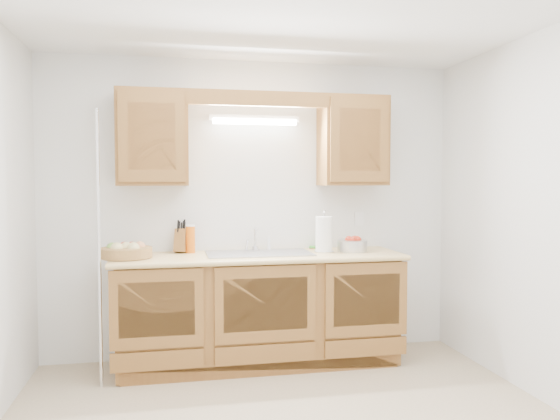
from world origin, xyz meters
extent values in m
plane|color=white|center=(0.00, 0.00, 2.50)|extent=(3.50, 3.50, 0.00)
cube|color=silver|center=(0.00, 1.50, 1.25)|extent=(3.50, 0.02, 2.50)
cube|color=silver|center=(0.00, -1.50, 1.25)|extent=(3.50, 0.02, 2.50)
cube|color=silver|center=(1.75, 0.00, 1.25)|extent=(0.02, 3.00, 2.50)
cube|color=brown|center=(0.00, 1.20, 0.44)|extent=(2.20, 0.60, 0.86)
cube|color=#D8BB71|center=(0.00, 1.19, 0.88)|extent=(2.30, 0.63, 0.04)
cube|color=brown|center=(-0.83, 1.33, 1.83)|extent=(0.55, 0.33, 0.75)
cube|color=brown|center=(0.83, 1.33, 1.83)|extent=(0.55, 0.33, 0.75)
cube|color=brown|center=(0.00, 1.19, 2.14)|extent=(2.20, 0.05, 0.12)
cylinder|color=white|center=(0.00, 1.40, 1.98)|extent=(0.70, 0.05, 0.05)
cube|color=white|center=(0.00, 1.43, 2.01)|extent=(0.76, 0.06, 0.05)
cube|color=#9E9EA3|center=(0.00, 1.21, 0.90)|extent=(0.84, 0.46, 0.01)
cube|color=#9E9EA3|center=(-0.21, 1.21, 0.82)|extent=(0.39, 0.40, 0.16)
cube|color=#9E9EA3|center=(0.21, 1.21, 0.82)|extent=(0.39, 0.40, 0.16)
cylinder|color=silver|center=(0.00, 1.41, 0.92)|extent=(0.06, 0.06, 0.04)
cylinder|color=silver|center=(0.00, 1.41, 1.00)|extent=(0.02, 0.02, 0.16)
cylinder|color=silver|center=(0.00, 1.35, 1.09)|extent=(0.02, 0.12, 0.02)
cylinder|color=white|center=(0.12, 1.41, 0.96)|extent=(0.03, 0.03, 0.12)
cylinder|color=silver|center=(-1.20, 0.94, 1.00)|extent=(0.03, 0.03, 2.00)
cube|color=white|center=(0.95, 1.49, 1.15)|extent=(0.08, 0.01, 0.12)
cylinder|color=#AF8746|center=(-1.03, 1.16, 0.94)|extent=(0.48, 0.48, 0.08)
sphere|color=#D8C67F|center=(-1.09, 1.12, 0.98)|extent=(0.10, 0.10, 0.10)
sphere|color=#D8C67F|center=(-0.98, 1.11, 0.98)|extent=(0.10, 0.10, 0.10)
sphere|color=tan|center=(-0.93, 1.20, 0.98)|extent=(0.09, 0.09, 0.09)
sphere|color=#AF2814|center=(-1.05, 1.23, 0.98)|extent=(0.09, 0.09, 0.09)
sphere|color=#72A53F|center=(-1.14, 1.19, 0.98)|extent=(0.09, 0.09, 0.09)
sphere|color=#D8C67F|center=(-1.03, 1.15, 0.98)|extent=(0.09, 0.09, 0.09)
sphere|color=#AF2814|center=(-1.00, 1.26, 0.97)|extent=(0.08, 0.08, 0.08)
cube|color=brown|center=(-0.61, 1.41, 0.99)|extent=(0.14, 0.18, 0.21)
cylinder|color=black|center=(-0.64, 1.39, 1.11)|extent=(0.02, 0.04, 0.08)
cylinder|color=black|center=(-0.61, 1.39, 1.11)|extent=(0.02, 0.04, 0.08)
cylinder|color=black|center=(-0.59, 1.39, 1.11)|extent=(0.02, 0.04, 0.08)
cylinder|color=black|center=(-0.63, 1.43, 1.12)|extent=(0.02, 0.04, 0.08)
cylinder|color=black|center=(-0.59, 1.43, 1.12)|extent=(0.02, 0.04, 0.08)
cylinder|color=black|center=(-0.64, 1.45, 1.13)|extent=(0.02, 0.04, 0.08)
cylinder|color=black|center=(-0.59, 1.45, 1.13)|extent=(0.02, 0.04, 0.08)
cylinder|color=#DB5E0C|center=(-0.54, 1.37, 1.01)|extent=(0.10, 0.10, 0.22)
cylinder|color=white|center=(-0.54, 1.37, 1.12)|extent=(0.08, 0.08, 0.01)
imported|color=#2153A9|center=(-0.57, 1.44, 0.99)|extent=(0.09, 0.09, 0.17)
cube|color=#CC333F|center=(0.54, 1.44, 0.90)|extent=(0.13, 0.10, 0.01)
cube|color=green|center=(0.54, 1.44, 0.91)|extent=(0.13, 0.10, 0.02)
cylinder|color=silver|center=(0.54, 1.20, 0.91)|extent=(0.17, 0.17, 0.01)
cylinder|color=silver|center=(0.54, 1.20, 1.07)|extent=(0.02, 0.02, 0.34)
cylinder|color=white|center=(0.54, 1.20, 1.05)|extent=(0.17, 0.17, 0.28)
sphere|color=silver|center=(0.54, 1.20, 1.24)|extent=(0.02, 0.02, 0.02)
cylinder|color=silver|center=(0.79, 1.20, 0.95)|extent=(0.28, 0.28, 0.10)
sphere|color=#AF2814|center=(0.76, 1.20, 1.00)|extent=(0.07, 0.07, 0.07)
sphere|color=#AF2814|center=(0.82, 1.22, 1.00)|extent=(0.07, 0.07, 0.07)
sphere|color=#AF2814|center=(0.79, 1.18, 1.00)|extent=(0.07, 0.07, 0.07)
sphere|color=#AF2814|center=(0.83, 1.19, 1.00)|extent=(0.07, 0.07, 0.07)
camera|label=1|loc=(-0.70, -3.12, 1.48)|focal=35.00mm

